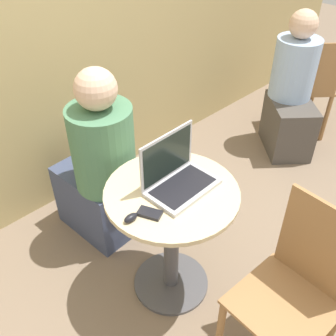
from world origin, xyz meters
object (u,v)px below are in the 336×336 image
Objects in this scene: cell_phone at (150,213)px; laptop at (177,176)px; person_seated at (100,172)px; chair_empty at (293,293)px.

laptop is at bearing 13.78° from cell_phone.
laptop is at bearing -85.54° from person_seated.
person_seated is (0.18, 0.66, -0.25)m from cell_phone.
person_seated is (-0.05, 0.60, -0.30)m from laptop.
laptop is 0.30× the size of person_seated.
chair_empty is at bearing -85.06° from person_seated.
laptop is at bearing 95.38° from chair_empty.
cell_phone is 0.72m from person_seated.
cell_phone is at bearing -166.22° from laptop.
cell_phone is at bearing -105.39° from person_seated.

